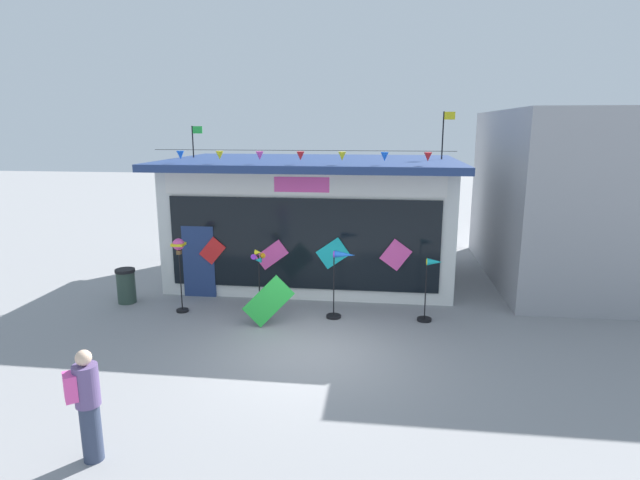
{
  "coord_description": "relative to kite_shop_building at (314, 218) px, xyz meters",
  "views": [
    {
      "loc": [
        1.44,
        -9.98,
        4.66
      ],
      "look_at": [
        -0.15,
        2.75,
        1.79
      ],
      "focal_mm": 28.67,
      "sensor_mm": 36.0,
      "label": 1
    }
  ],
  "objects": [
    {
      "name": "ground_plane",
      "position": [
        0.68,
        -5.4,
        -1.88
      ],
      "size": [
        80.0,
        80.0,
        0.0
      ],
      "primitive_type": "plane",
      "color": "gray"
    },
    {
      "name": "kite_shop_building",
      "position": [
        0.0,
        0.0,
        0.0
      ],
      "size": [
        8.46,
        5.39,
        5.07
      ],
      "color": "silver",
      "rests_on": "ground_plane"
    },
    {
      "name": "wind_spinner_far_left",
      "position": [
        -2.93,
        -3.5,
        -0.39
      ],
      "size": [
        0.31,
        0.31,
        1.92
      ],
      "color": "black",
      "rests_on": "ground_plane"
    },
    {
      "name": "wind_spinner_left",
      "position": [
        -0.93,
        -3.38,
        -0.93
      ],
      "size": [
        0.35,
        0.35,
        1.67
      ],
      "color": "black",
      "rests_on": "ground_plane"
    },
    {
      "name": "wind_spinner_center_left",
      "position": [
        1.13,
        -3.44,
        -0.78
      ],
      "size": [
        0.71,
        0.37,
        1.71
      ],
      "color": "black",
      "rests_on": "ground_plane"
    },
    {
      "name": "wind_spinner_center_right",
      "position": [
        3.29,
        -3.37,
        -0.96
      ],
      "size": [
        0.54,
        0.36,
        1.58
      ],
      "color": "black",
      "rests_on": "ground_plane"
    },
    {
      "name": "person_near_camera",
      "position": [
        -1.9,
        -9.4,
        -0.99
      ],
      "size": [
        0.47,
        0.44,
        1.68
      ],
      "rotation": [
        0.0,
        0.0,
        2.23
      ],
      "color": "#333D56",
      "rests_on": "ground_plane"
    },
    {
      "name": "trash_bin",
      "position": [
        -4.68,
        -3.02,
        -1.4
      ],
      "size": [
        0.52,
        0.52,
        0.93
      ],
      "color": "#2D4238",
      "rests_on": "ground_plane"
    },
    {
      "name": "display_kite_on_ground",
      "position": [
        -0.51,
        -4.17,
        -1.26
      ],
      "size": [
        1.23,
        0.3,
        1.23
      ],
      "primitive_type": "cube",
      "rotation": [
        -0.24,
        0.79,
        0.0
      ],
      "color": "green",
      "rests_on": "ground_plane"
    },
    {
      "name": "neighbour_building",
      "position": [
        9.14,
        0.95,
        0.68
      ],
      "size": [
        7.3,
        7.38,
        5.12
      ],
      "primitive_type": "cube",
      "color": "#99999E",
      "rests_on": "ground_plane"
    }
  ]
}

